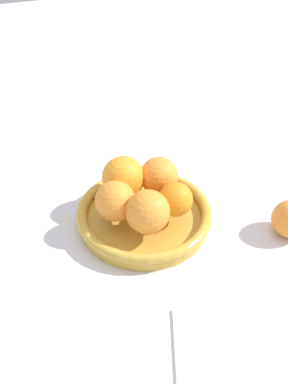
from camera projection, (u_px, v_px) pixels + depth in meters
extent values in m
plane|color=silver|center=(144.00, 221.00, 0.74)|extent=(4.00, 4.00, 0.00)
cylinder|color=gold|center=(144.00, 218.00, 0.74)|extent=(0.25, 0.25, 0.02)
torus|color=gold|center=(144.00, 211.00, 0.73)|extent=(0.26, 0.26, 0.02)
sphere|color=orange|center=(123.00, 177.00, 0.73)|extent=(0.08, 0.08, 0.08)
sphere|color=orange|center=(115.00, 200.00, 0.68)|extent=(0.07, 0.07, 0.07)
sphere|color=orange|center=(148.00, 212.00, 0.65)|extent=(0.08, 0.08, 0.08)
sphere|color=orange|center=(176.00, 199.00, 0.69)|extent=(0.06, 0.06, 0.06)
sphere|color=orange|center=(159.00, 176.00, 0.74)|extent=(0.08, 0.08, 0.08)
cube|color=silver|center=(228.00, 356.00, 0.52)|extent=(0.20, 0.20, 0.01)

